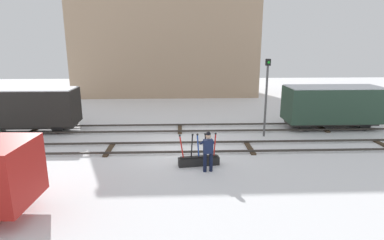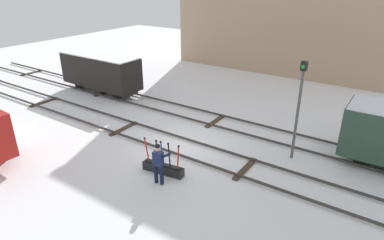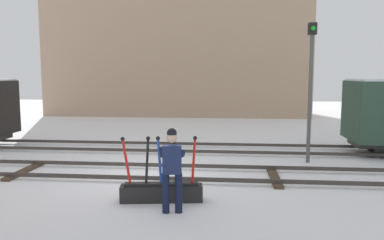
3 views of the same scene
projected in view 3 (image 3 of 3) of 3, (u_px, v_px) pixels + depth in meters
name	position (u px, v px, depth m)	size (l,w,h in m)	color
ground_plane	(145.00, 175.00, 10.67)	(60.00, 60.00, 0.00)	white
track_main_line	(145.00, 172.00, 10.65)	(44.00, 1.94, 0.18)	#38332D
track_siding_near	(166.00, 147.00, 14.17)	(44.00, 1.94, 0.18)	#38332D
switch_lever_frame	(161.00, 190.00, 8.49)	(1.83, 0.60, 1.45)	black
rail_worker	(172.00, 165.00, 7.73)	(0.60, 0.71, 1.73)	#111831
signal_post	(311.00, 79.00, 11.94)	(0.24, 0.32, 4.34)	#4C4C4C
apartment_building	(178.00, 24.00, 26.55)	(17.80, 5.20, 12.47)	tan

